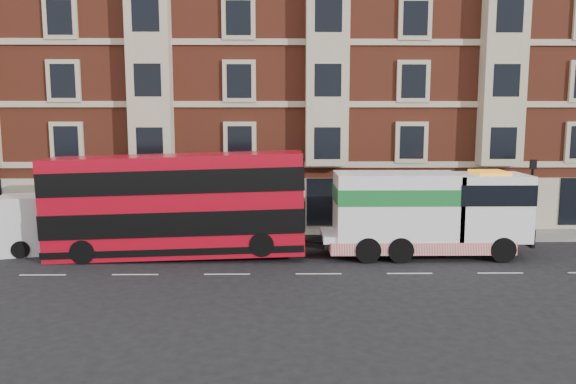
% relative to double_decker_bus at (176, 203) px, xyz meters
% --- Properties ---
extents(ground, '(120.00, 120.00, 0.00)m').
position_rel_double_decker_bus_xyz_m(ground, '(6.71, -3.10, -2.64)').
color(ground, black).
rests_on(ground, ground).
extents(sidewalk, '(90.00, 3.00, 0.15)m').
position_rel_double_decker_bus_xyz_m(sidewalk, '(6.71, 4.40, -2.57)').
color(sidewalk, slate).
rests_on(sidewalk, ground).
extents(victorian_terrace, '(45.00, 12.00, 20.40)m').
position_rel_double_decker_bus_xyz_m(victorian_terrace, '(7.21, 11.90, 7.42)').
color(victorian_terrace, brown).
rests_on(victorian_terrace, ground).
extents(lamp_post_west, '(0.35, 0.15, 4.35)m').
position_rel_double_decker_bus_xyz_m(lamp_post_west, '(0.71, 3.10, 0.03)').
color(lamp_post_west, black).
rests_on(lamp_post_west, sidewalk).
extents(lamp_post_east, '(0.35, 0.15, 4.35)m').
position_rel_double_decker_bus_xyz_m(lamp_post_east, '(18.71, 3.10, 0.03)').
color(lamp_post_east, black).
rests_on(lamp_post_east, sidewalk).
extents(double_decker_bus, '(12.32, 2.83, 4.99)m').
position_rel_double_decker_bus_xyz_m(double_decker_bus, '(0.00, 0.00, 0.00)').
color(double_decker_bus, '#B2091B').
rests_on(double_decker_bus, ground).
extents(tow_truck, '(9.87, 2.92, 4.11)m').
position_rel_double_decker_bus_xyz_m(tow_truck, '(12.07, 0.00, -0.46)').
color(tow_truck, white).
rests_on(tow_truck, ground).
extents(box_van, '(5.98, 3.67, 2.90)m').
position_rel_double_decker_bus_xyz_m(box_van, '(-6.15, 1.40, -1.21)').
color(box_van, silver).
rests_on(box_van, ground).
extents(pedestrian, '(0.63, 0.43, 1.69)m').
position_rel_double_decker_bus_xyz_m(pedestrian, '(-2.36, 4.42, -1.65)').
color(pedestrian, '#1E1933').
rests_on(pedestrian, sidewalk).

